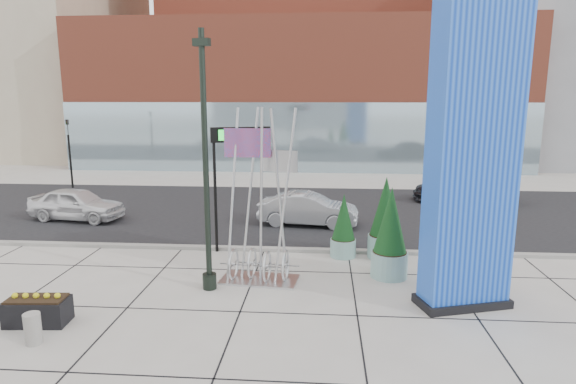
# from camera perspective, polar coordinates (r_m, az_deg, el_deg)

# --- Properties ---
(ground) EXTENTS (160.00, 160.00, 0.00)m
(ground) POSITION_cam_1_polar(r_m,az_deg,el_deg) (13.91, -9.12, -11.95)
(ground) COLOR #9E9991
(ground) RESTS_ON ground
(street_asphalt) EXTENTS (80.00, 12.00, 0.02)m
(street_asphalt) POSITION_cam_1_polar(r_m,az_deg,el_deg) (23.27, -3.46, -2.24)
(street_asphalt) COLOR black
(street_asphalt) RESTS_ON ground
(curb_edge) EXTENTS (80.00, 0.30, 0.12)m
(curb_edge) POSITION_cam_1_polar(r_m,az_deg,el_deg) (17.55, -6.11, -6.66)
(curb_edge) COLOR gray
(curb_edge) RESTS_ON ground
(tower_podium) EXTENTS (34.00, 10.00, 11.00)m
(tower_podium) POSITION_cam_1_polar(r_m,az_deg,el_deg) (39.46, 1.30, 11.40)
(tower_podium) COLOR #A94731
(tower_podium) RESTS_ON ground
(tower_glass_front) EXTENTS (34.00, 0.60, 5.00)m
(tower_glass_front) POSITION_cam_1_polar(r_m,az_deg,el_deg) (34.80, 0.85, 6.46)
(tower_glass_front) COLOR #8CA5B2
(tower_glass_front) RESTS_ON ground
(blue_pylon) EXTENTS (2.58, 1.69, 7.92)m
(blue_pylon) POSITION_cam_1_polar(r_m,az_deg,el_deg) (12.92, 20.99, 3.29)
(blue_pylon) COLOR #0B35B3
(blue_pylon) RESTS_ON ground
(lamp_post) EXTENTS (0.48, 0.40, 7.20)m
(lamp_post) POSITION_cam_1_polar(r_m,az_deg,el_deg) (13.50, -9.64, 0.42)
(lamp_post) COLOR black
(lamp_post) RESTS_ON ground
(public_art_sculpture) EXTENTS (2.39, 1.39, 5.18)m
(public_art_sculpture) POSITION_cam_1_polar(r_m,az_deg,el_deg) (14.30, -3.38, -5.37)
(public_art_sculpture) COLOR silver
(public_art_sculpture) RESTS_ON ground
(concrete_bollard) EXTENTS (0.37, 0.37, 0.71)m
(concrete_bollard) POSITION_cam_1_polar(r_m,az_deg,el_deg) (12.54, -28.00, -14.11)
(concrete_bollard) COLOR gray
(concrete_bollard) RESTS_ON ground
(overhead_street_sign) EXTENTS (2.02, 0.87, 4.41)m
(overhead_street_sign) POSITION_cam_1_polar(r_m,az_deg,el_deg) (16.57, -6.24, 5.45)
(overhead_street_sign) COLOR black
(overhead_street_sign) RESTS_ON ground
(round_planter_east) EXTENTS (1.12, 1.12, 2.80)m
(round_planter_east) POSITION_cam_1_polar(r_m,az_deg,el_deg) (14.94, 12.03, -5.00)
(round_planter_east) COLOR #7DA8A4
(round_planter_east) RESTS_ON ground
(round_planter_mid) EXTENTS (1.13, 1.13, 2.82)m
(round_planter_mid) POSITION_cam_1_polar(r_m,az_deg,el_deg) (16.66, 11.44, -3.24)
(round_planter_mid) COLOR #7DA8A4
(round_planter_mid) RESTS_ON ground
(round_planter_west) EXTENTS (0.88, 0.88, 2.20)m
(round_planter_west) POSITION_cam_1_polar(r_m,az_deg,el_deg) (16.62, 6.59, -4.17)
(round_planter_west) COLOR #7DA8A4
(round_planter_west) RESTS_ON ground
(box_planter_north) EXTENTS (1.49, 0.82, 0.80)m
(box_planter_north) POSITION_cam_1_polar(r_m,az_deg,el_deg) (13.49, -27.55, -12.23)
(box_planter_north) COLOR black
(box_planter_north) RESTS_ON ground
(car_white_west) EXTENTS (4.38, 2.24, 1.43)m
(car_white_west) POSITION_cam_1_polar(r_m,az_deg,el_deg) (23.42, -23.77, -1.34)
(car_white_west) COLOR silver
(car_white_west) RESTS_ON ground
(car_silver_mid) EXTENTS (4.35, 1.95, 1.39)m
(car_silver_mid) POSITION_cam_1_polar(r_m,az_deg,el_deg) (20.57, 2.39, -2.08)
(car_silver_mid) COLOR #999BA0
(car_silver_mid) RESTS_ON ground
(car_dark_east) EXTENTS (5.12, 2.57, 1.43)m
(car_dark_east) POSITION_cam_1_polar(r_m,az_deg,el_deg) (26.59, 19.90, 0.36)
(car_dark_east) COLOR black
(car_dark_east) RESTS_ON ground
(traffic_signal) EXTENTS (0.15, 0.18, 4.10)m
(traffic_signal) POSITION_cam_1_polar(r_m,az_deg,el_deg) (31.45, -24.48, 4.56)
(traffic_signal) COLOR black
(traffic_signal) RESTS_ON ground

